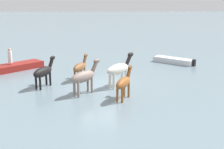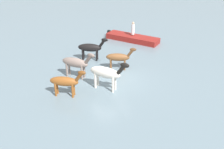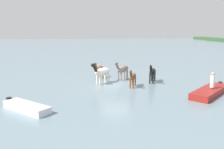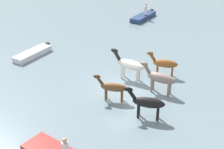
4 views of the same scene
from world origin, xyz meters
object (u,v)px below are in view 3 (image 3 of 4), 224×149
(horse_lead, at_px, (152,72))
(person_boatman_standing, at_px, (212,80))
(boat_skiff_near, at_px, (210,92))
(horse_dark_mare, at_px, (133,77))
(horse_pinto_flank, at_px, (99,69))
(horse_mid_herd, at_px, (102,72))
(horse_dun_straggler, at_px, (122,69))
(boat_motor_center, at_px, (26,108))

(horse_lead, height_order, person_boatman_standing, horse_lead)
(horse_lead, bearing_deg, boat_skiff_near, 60.21)
(horse_dark_mare, height_order, horse_pinto_flank, horse_pinto_flank)
(horse_mid_herd, relative_size, horse_pinto_flank, 1.03)
(horse_dark_mare, xyz_separation_m, horse_lead, (-1.58, 2.22, 0.09))
(horse_dark_mare, bearing_deg, boat_skiff_near, 82.57)
(horse_pinto_flank, relative_size, horse_dun_straggler, 1.00)
(horse_dun_straggler, bearing_deg, horse_mid_herd, -14.79)
(horse_dark_mare, bearing_deg, person_boatman_standing, 82.42)
(horse_pinto_flank, distance_m, person_boatman_standing, 11.06)
(horse_dun_straggler, bearing_deg, horse_dark_mare, 47.30)
(horse_lead, relative_size, boat_motor_center, 0.69)
(boat_skiff_near, height_order, person_boatman_standing, person_boatman_standing)
(horse_dun_straggler, relative_size, boat_motor_center, 0.65)
(horse_lead, distance_m, boat_skiff_near, 5.77)
(boat_skiff_near, bearing_deg, boat_motor_center, -33.96)
(horse_pinto_flank, distance_m, horse_dun_straggler, 2.48)
(horse_lead, bearing_deg, horse_mid_herd, -65.68)
(horse_mid_herd, distance_m, boat_skiff_near, 9.42)
(boat_skiff_near, bearing_deg, horse_pinto_flank, -84.71)
(horse_dark_mare, xyz_separation_m, boat_skiff_near, (3.07, 5.53, -0.75))
(person_boatman_standing, bearing_deg, boat_skiff_near, -128.11)
(boat_motor_center, bearing_deg, horse_pinto_flank, 102.43)
(horse_dark_mare, bearing_deg, horse_dun_straggler, -150.90)
(horse_mid_herd, bearing_deg, person_boatman_standing, 102.10)
(horse_pinto_flank, xyz_separation_m, horse_dun_straggler, (1.02, 2.26, 0.11))
(horse_pinto_flank, bearing_deg, horse_mid_herd, 27.36)
(boat_motor_center, distance_m, person_boatman_standing, 13.65)
(horse_mid_herd, bearing_deg, horse_dark_mare, 100.10)
(person_boatman_standing, bearing_deg, horse_lead, -144.31)
(horse_mid_herd, relative_size, horse_dun_straggler, 1.03)
(horse_dark_mare, relative_size, person_boatman_standing, 1.79)
(horse_pinto_flank, relative_size, boat_skiff_near, 0.48)
(horse_pinto_flank, bearing_deg, boat_motor_center, -3.50)
(horse_dark_mare, distance_m, horse_mid_herd, 3.05)
(horse_pinto_flank, height_order, person_boatman_standing, person_boatman_standing)
(horse_dark_mare, xyz_separation_m, horse_dun_straggler, (-3.16, -0.41, 0.15))
(horse_pinto_flank, xyz_separation_m, boat_motor_center, (9.43, -5.16, -0.81))
(horse_lead, bearing_deg, horse_dark_mare, -29.74)
(horse_pinto_flank, bearing_deg, horse_lead, 87.23)
(horse_pinto_flank, bearing_deg, horse_dark_mare, 57.81)
(horse_dark_mare, bearing_deg, horse_mid_herd, -100.53)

